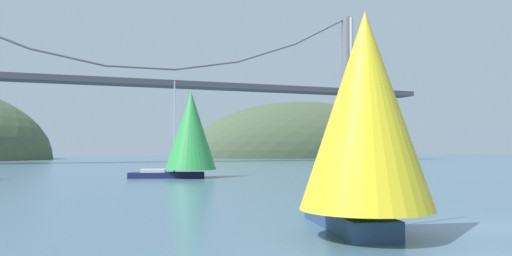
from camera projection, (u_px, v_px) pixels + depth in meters
The scene contains 5 objects.
ground_plane at pixel (492, 227), 21.87m from camera, with size 360.00×360.00×0.00m, color #426075.
headland_right at pixel (306, 157), 169.37m from camera, with size 79.28×44.00×36.28m, color #425138.
suspension_bridge at pixel (141, 81), 110.87m from camera, with size 138.63×6.00×36.16m.
sailboat_green_sail at pixel (190, 132), 56.79m from camera, with size 10.14×6.79×10.66m.
sailboat_yellow_sail at pixel (364, 117), 19.57m from camera, with size 6.03×8.98×8.72m.
Camera 1 is at (-17.34, -16.83, 3.43)m, focal length 36.28 mm.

